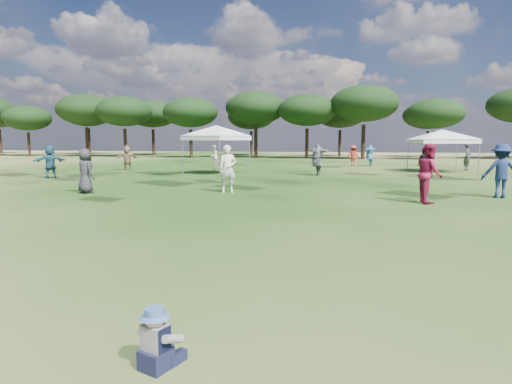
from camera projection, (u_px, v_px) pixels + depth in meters
tree_line at (355, 108)px, 46.97m from camera, size 108.78×17.63×7.77m
tent_left at (216, 128)px, 24.69m from camera, size 5.45×5.45×3.11m
tent_right at (442, 132)px, 26.31m from camera, size 6.65×6.65×2.91m
toddler at (157, 341)px, 3.69m from camera, size 0.41×0.45×0.55m
festival_crowd at (319, 161)px, 23.20m from camera, size 28.55×21.00×1.88m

